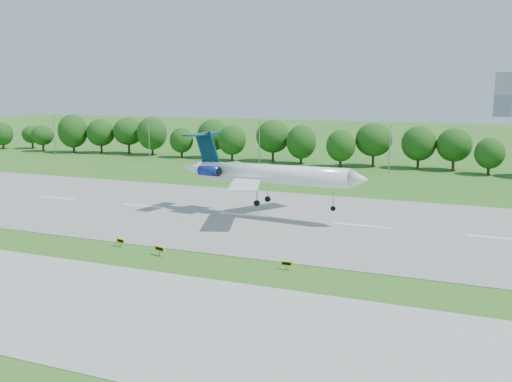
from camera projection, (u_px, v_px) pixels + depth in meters
name	position (u px, v px, depth m)	size (l,w,h in m)	color
ground	(168.00, 255.00, 73.76)	(600.00, 600.00, 0.00)	#275D18
runway	(244.00, 215.00, 96.54)	(400.00, 45.00, 0.08)	gray
taxiway	(76.00, 303.00, 57.35)	(400.00, 23.00, 0.08)	#ADADA8
tree_line	(340.00, 143.00, 156.50)	(288.40, 8.40, 10.40)	#382314
light_poles	(322.00, 146.00, 148.29)	(175.90, 0.25, 12.19)	gray
airliner	(263.00, 173.00, 94.14)	(34.13, 24.77, 11.68)	white
taxi_sign_left	(121.00, 241.00, 77.63)	(1.53, 0.54, 1.08)	gray
taxi_sign_centre	(160.00, 249.00, 73.41)	(1.74, 0.66, 1.23)	gray
taxi_sign_right	(287.00, 264.00, 67.79)	(1.44, 0.25, 1.01)	gray
service_vehicle_a	(238.00, 164.00, 157.31)	(1.17, 3.34, 1.10)	silver
service_vehicle_b	(271.00, 168.00, 147.88)	(1.62, 4.02, 1.37)	silver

